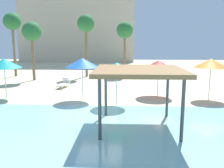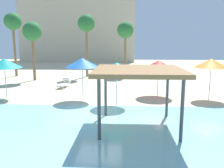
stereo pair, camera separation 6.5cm
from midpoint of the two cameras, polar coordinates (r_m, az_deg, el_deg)
The scene contains 14 objects.
ground_plane at distance 13.11m, azimuth -2.94°, elevation -7.12°, with size 80.00×80.00×0.00m, color beige.
lagoon_water at distance 8.28m, azimuth -6.86°, elevation -17.77°, with size 44.00×13.50×0.04m, color #8CC6CC.
shade_pavilion at distance 10.56m, azimuth 6.58°, elevation 2.72°, with size 3.90×3.90×2.72m.
beach_umbrella_blue_0 at distance 15.89m, azimuth -7.07°, elevation 5.14°, with size 2.25×2.25×2.84m.
beach_umbrella_teal_2 at distance 17.86m, azimuth -24.51°, elevation 4.58°, with size 2.35×2.35×2.77m.
beach_umbrella_red_3 at distance 17.29m, azimuth 11.28°, elevation 4.52°, with size 2.49×2.49×2.60m.
beach_umbrella_teal_4 at distance 14.39m, azimuth 1.28°, elevation 4.15°, with size 2.01×2.01×2.67m.
beach_umbrella_orange_5 at distance 17.32m, azimuth 22.98°, elevation 4.65°, with size 2.23×2.23×2.78m.
lounge_chair_2 at distance 20.90m, azimuth -11.42°, elevation 0.14°, with size 0.86×1.96×0.74m.
palm_tree_0 at distance 27.73m, azimuth 3.31°, elevation 12.59°, with size 1.90×1.90×6.18m.
palm_tree_1 at distance 29.19m, azimuth -22.77°, elevation 13.38°, with size 1.90×1.90×7.08m.
palm_tree_2 at distance 26.89m, azimuth -6.16°, elevation 13.99°, with size 1.90×1.90×6.86m.
palm_tree_3 at distance 25.37m, azimuth -18.66°, elevation 11.68°, with size 1.90×1.90×5.88m.
hotel_block_0 at distance 51.12m, azimuth -7.69°, elevation 15.91°, with size 22.28×9.97×18.23m, color beige.
Camera 2 is at (1.35, -12.45, 3.89)m, focal length 37.83 mm.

